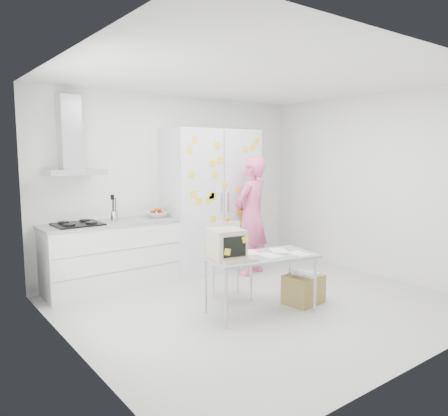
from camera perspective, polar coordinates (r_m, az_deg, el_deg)
floor at (r=5.52m, az=4.83°, el=-12.42°), size 4.50×4.00×0.02m
walls at (r=5.78m, az=0.20°, el=2.32°), size 4.52×4.01×2.70m
ceiling at (r=5.27m, az=5.16°, el=16.55°), size 4.50×4.00×0.02m
counter_run at (r=6.17m, az=-14.40°, el=-5.86°), size 1.84×0.63×1.28m
range_hood at (r=5.99m, az=-19.39°, el=7.91°), size 0.70×0.48×1.01m
tall_cabinet at (r=6.83m, az=-1.64°, el=0.98°), size 1.50×0.68×2.20m
person at (r=6.61m, az=3.61°, el=-1.03°), size 0.75×0.59×1.79m
desk at (r=4.92m, az=2.06°, el=-5.48°), size 1.36×0.85×1.00m
chair at (r=5.58m, az=0.69°, el=-6.22°), size 0.51×0.51×0.96m
cardboard_box at (r=5.55m, az=10.35°, el=-10.31°), size 0.48×0.40×0.39m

